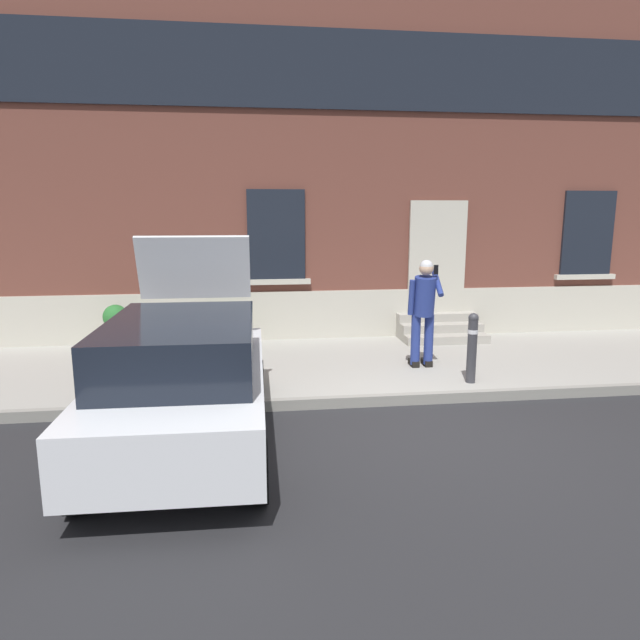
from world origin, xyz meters
TOP-DOWN VIEW (x-y plane):
  - ground_plane at (0.00, 0.00)m, footprint 80.00×80.00m
  - sidewalk at (0.00, 2.80)m, footprint 24.00×3.60m
  - curb_edge at (0.00, 0.94)m, footprint 24.00×0.12m
  - building_facade at (0.00, 5.29)m, footprint 24.00×1.52m
  - entrance_stoop at (1.78, 4.23)m, footprint 1.62×0.96m
  - hatchback_car_white at (-2.73, -0.09)m, footprint 1.85×4.10m
  - bollard_near_person at (1.25, 1.35)m, footprint 0.15×0.15m
  - person_on_phone at (0.79, 2.25)m, footprint 0.51×0.48m
  - planter_cream at (-4.34, 3.95)m, footprint 0.44×0.44m
  - planter_olive at (-2.45, 4.04)m, footprint 0.44×0.44m

SIDE VIEW (x-z plane):
  - ground_plane at x=0.00m, z-range 0.00..0.00m
  - sidewalk at x=0.00m, z-range 0.00..0.15m
  - curb_edge at x=0.00m, z-range 0.00..0.15m
  - entrance_stoop at x=1.78m, z-range 0.10..0.58m
  - planter_cream at x=-4.34m, z-range 0.18..1.04m
  - planter_olive at x=-2.45m, z-range 0.18..1.04m
  - bollard_near_person at x=1.25m, z-range 0.19..1.24m
  - hatchback_car_white at x=-2.73m, z-range -0.37..1.97m
  - person_on_phone at x=0.79m, z-range 0.28..2.03m
  - building_facade at x=0.00m, z-range -0.02..7.48m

